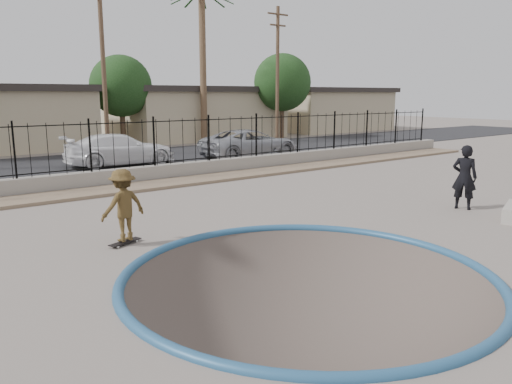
{
  "coord_description": "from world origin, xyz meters",
  "views": [
    {
      "loc": [
        -6.14,
        -7.4,
        3.35
      ],
      "look_at": [
        1.09,
        2.0,
        1.01
      ],
      "focal_mm": 35.0,
      "sensor_mm": 36.0,
      "label": 1
    }
  ],
  "objects": [
    {
      "name": "car_c",
      "position": [
        3.05,
        15.0,
        0.78
      ],
      "size": [
        5.29,
        2.58,
        1.48
      ],
      "primitive_type": "imported",
      "rotation": [
        0.0,
        0.0,
        1.47
      ],
      "color": "white",
      "rests_on": "street"
    },
    {
      "name": "ground",
      "position": [
        0.0,
        12.0,
        -1.1
      ],
      "size": [
        120.0,
        120.0,
        2.2
      ],
      "primitive_type": "cube",
      "color": "slate",
      "rests_on": "ground"
    },
    {
      "name": "videographer",
      "position": [
        7.5,
        0.29,
        0.95
      ],
      "size": [
        0.69,
        0.82,
        1.9
      ],
      "primitive_type": "imported",
      "rotation": [
        0.0,
        0.0,
        1.98
      ],
      "color": "black",
      "rests_on": "ground"
    },
    {
      "name": "street",
      "position": [
        0.0,
        17.0,
        0.02
      ],
      "size": [
        90.0,
        8.0,
        0.04
      ],
      "primitive_type": "cube",
      "color": "black",
      "rests_on": "ground"
    },
    {
      "name": "palm_right",
      "position": [
        12.0,
        22.0,
        7.33
      ],
      "size": [
        2.3,
        2.3,
        10.3
      ],
      "color": "brown",
      "rests_on": "ground"
    },
    {
      "name": "house_east_far",
      "position": [
        28.0,
        26.5,
        1.97
      ],
      "size": [
        11.6,
        8.6,
        3.9
      ],
      "color": "tan",
      "rests_on": "ground"
    },
    {
      "name": "house_east",
      "position": [
        14.0,
        26.5,
        1.97
      ],
      "size": [
        12.6,
        8.6,
        3.9
      ],
      "color": "tan",
      "rests_on": "ground"
    },
    {
      "name": "coping_ring",
      "position": [
        0.0,
        -1.0,
        0.0
      ],
      "size": [
        7.04,
        7.04,
        0.2
      ],
      "primitive_type": "torus",
      "color": "#25527A",
      "rests_on": "ground"
    },
    {
      "name": "car_d",
      "position": [
        9.61,
        13.57,
        0.78
      ],
      "size": [
        5.42,
        2.59,
        1.49
      ],
      "primitive_type": "imported",
      "rotation": [
        0.0,
        0.0,
        1.55
      ],
      "color": "#9D9FA6",
      "rests_on": "street"
    },
    {
      "name": "skateboard",
      "position": [
        -1.88,
        3.0,
        0.06
      ],
      "size": [
        0.84,
        0.46,
        0.07
      ],
      "rotation": [
        0.0,
        0.0,
        0.33
      ],
      "color": "black",
      "rests_on": "ground"
    },
    {
      "name": "fence",
      "position": [
        0.0,
        10.3,
        1.5
      ],
      "size": [
        40.0,
        0.04,
        1.8
      ],
      "color": "black",
      "rests_on": "retaining_wall"
    },
    {
      "name": "bowl_pit",
      "position": [
        0.0,
        -1.0,
        0.0
      ],
      "size": [
        6.84,
        6.84,
        1.8
      ],
      "primitive_type": null,
      "color": "#493F38",
      "rests_on": "ground"
    },
    {
      "name": "rock_strip",
      "position": [
        0.0,
        9.2,
        0.06
      ],
      "size": [
        42.0,
        1.6,
        0.11
      ],
      "primitive_type": "cube",
      "color": "#866F58",
      "rests_on": "ground"
    },
    {
      "name": "skater",
      "position": [
        -1.88,
        3.0,
        0.81
      ],
      "size": [
        1.13,
        0.75,
        1.63
      ],
      "primitive_type": "imported",
      "rotation": [
        0.0,
        0.0,
        3.29
      ],
      "color": "brown",
      "rests_on": "ground"
    },
    {
      "name": "retaining_wall",
      "position": [
        0.0,
        10.3,
        0.3
      ],
      "size": [
        42.0,
        0.45,
        0.6
      ],
      "primitive_type": "cube",
      "color": "gray",
      "rests_on": "ground"
    },
    {
      "name": "utility_pole_mid",
      "position": [
        4.0,
        19.0,
        4.96
      ],
      "size": [
        1.7,
        0.24,
        9.5
      ],
      "color": "#473323",
      "rests_on": "ground"
    },
    {
      "name": "street_tree_mid",
      "position": [
        7.0,
        24.0,
        3.84
      ],
      "size": [
        3.96,
        3.96,
        5.83
      ],
      "color": "#473323",
      "rests_on": "ground"
    },
    {
      "name": "street_tree_right",
      "position": [
        19.0,
        22.0,
        4.19
      ],
      "size": [
        4.32,
        4.32,
        6.36
      ],
      "color": "#473323",
      "rests_on": "ground"
    },
    {
      "name": "utility_pole_right",
      "position": [
        16.0,
        19.0,
        4.7
      ],
      "size": [
        1.7,
        0.24,
        9.0
      ],
      "color": "#473323",
      "rests_on": "ground"
    }
  ]
}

